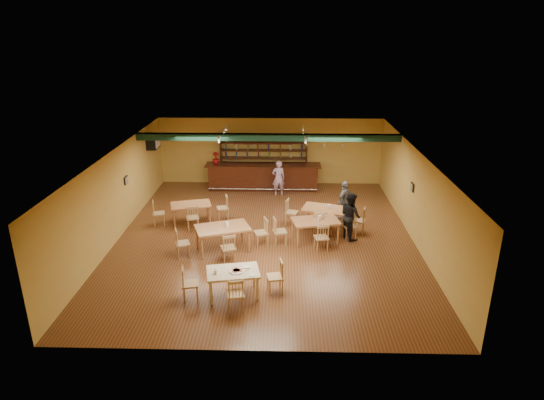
{
  "coord_description": "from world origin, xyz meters",
  "views": [
    {
      "loc": [
        0.62,
        -14.62,
        6.8
      ],
      "look_at": [
        0.21,
        0.6,
        1.15
      ],
      "focal_mm": 30.92,
      "sensor_mm": 36.0,
      "label": 1
    }
  ],
  "objects_px": {
    "dining_table_a": "(191,213)",
    "dining_table_b": "(324,218)",
    "near_table": "(233,283)",
    "dining_table_c": "(223,239)",
    "bar_counter": "(263,177)",
    "patron_right_a": "(350,216)",
    "patron_bar": "(278,178)",
    "dining_table_d": "(315,231)"
  },
  "relations": [
    {
      "from": "dining_table_a",
      "to": "patron_right_a",
      "type": "bearing_deg",
      "value": -27.42
    },
    {
      "from": "dining_table_c",
      "to": "patron_right_a",
      "type": "height_order",
      "value": "patron_right_a"
    },
    {
      "from": "dining_table_c",
      "to": "dining_table_a",
      "type": "bearing_deg",
      "value": 102.34
    },
    {
      "from": "bar_counter",
      "to": "dining_table_b",
      "type": "bearing_deg",
      "value": -61.03
    },
    {
      "from": "dining_table_a",
      "to": "patron_right_a",
      "type": "distance_m",
      "value": 5.8
    },
    {
      "from": "dining_table_c",
      "to": "patron_right_a",
      "type": "bearing_deg",
      "value": -5.13
    },
    {
      "from": "dining_table_c",
      "to": "patron_bar",
      "type": "height_order",
      "value": "patron_bar"
    },
    {
      "from": "dining_table_b",
      "to": "patron_right_a",
      "type": "distance_m",
      "value": 1.21
    },
    {
      "from": "dining_table_a",
      "to": "dining_table_d",
      "type": "relative_size",
      "value": 0.94
    },
    {
      "from": "dining_table_a",
      "to": "dining_table_c",
      "type": "height_order",
      "value": "dining_table_c"
    },
    {
      "from": "dining_table_a",
      "to": "dining_table_d",
      "type": "bearing_deg",
      "value": -33.99
    },
    {
      "from": "dining_table_b",
      "to": "near_table",
      "type": "height_order",
      "value": "dining_table_b"
    },
    {
      "from": "dining_table_d",
      "to": "dining_table_a",
      "type": "bearing_deg",
      "value": 148.77
    },
    {
      "from": "bar_counter",
      "to": "patron_right_a",
      "type": "height_order",
      "value": "patron_right_a"
    },
    {
      "from": "dining_table_b",
      "to": "dining_table_c",
      "type": "distance_m",
      "value": 3.89
    },
    {
      "from": "dining_table_d",
      "to": "near_table",
      "type": "relative_size",
      "value": 1.11
    },
    {
      "from": "dining_table_b",
      "to": "patron_right_a",
      "type": "bearing_deg",
      "value": -28.27
    },
    {
      "from": "patron_bar",
      "to": "patron_right_a",
      "type": "bearing_deg",
      "value": 109.17
    },
    {
      "from": "dining_table_c",
      "to": "near_table",
      "type": "height_order",
      "value": "dining_table_c"
    },
    {
      "from": "bar_counter",
      "to": "dining_table_a",
      "type": "relative_size",
      "value": 3.54
    },
    {
      "from": "dining_table_c",
      "to": "near_table",
      "type": "distance_m",
      "value": 2.73
    },
    {
      "from": "dining_table_d",
      "to": "patron_right_a",
      "type": "relative_size",
      "value": 0.94
    },
    {
      "from": "dining_table_a",
      "to": "near_table",
      "type": "xyz_separation_m",
      "value": [
        2.07,
        -4.98,
        0.01
      ]
    },
    {
      "from": "near_table",
      "to": "bar_counter",
      "type": "bearing_deg",
      "value": 76.45
    },
    {
      "from": "near_table",
      "to": "dining_table_c",
      "type": "bearing_deg",
      "value": 92.07
    },
    {
      "from": "dining_table_a",
      "to": "dining_table_d",
      "type": "distance_m",
      "value": 4.71
    },
    {
      "from": "bar_counter",
      "to": "near_table",
      "type": "distance_m",
      "value": 8.87
    },
    {
      "from": "near_table",
      "to": "patron_right_a",
      "type": "height_order",
      "value": "patron_right_a"
    },
    {
      "from": "dining_table_a",
      "to": "near_table",
      "type": "distance_m",
      "value": 5.39
    },
    {
      "from": "dining_table_c",
      "to": "dining_table_d",
      "type": "distance_m",
      "value": 3.11
    },
    {
      "from": "dining_table_a",
      "to": "dining_table_b",
      "type": "xyz_separation_m",
      "value": [
        4.86,
        -0.42,
        0.03
      ]
    },
    {
      "from": "dining_table_a",
      "to": "patron_bar",
      "type": "relative_size",
      "value": 0.94
    },
    {
      "from": "patron_bar",
      "to": "near_table",
      "type": "bearing_deg",
      "value": 71.15
    },
    {
      "from": "dining_table_a",
      "to": "near_table",
      "type": "bearing_deg",
      "value": -82.69
    },
    {
      "from": "near_table",
      "to": "dining_table_a",
      "type": "bearing_deg",
      "value": 101.69
    },
    {
      "from": "dining_table_a",
      "to": "patron_bar",
      "type": "xyz_separation_m",
      "value": [
        3.17,
        3.05,
        0.41
      ]
    },
    {
      "from": "bar_counter",
      "to": "dining_table_a",
      "type": "height_order",
      "value": "bar_counter"
    },
    {
      "from": "dining_table_b",
      "to": "patron_bar",
      "type": "distance_m",
      "value": 3.88
    },
    {
      "from": "patron_right_a",
      "to": "dining_table_c",
      "type": "bearing_deg",
      "value": 77.84
    },
    {
      "from": "dining_table_d",
      "to": "dining_table_c",
      "type": "bearing_deg",
      "value": -177.47
    },
    {
      "from": "dining_table_b",
      "to": "dining_table_d",
      "type": "height_order",
      "value": "dining_table_b"
    },
    {
      "from": "patron_right_a",
      "to": "dining_table_b",
      "type": "bearing_deg",
      "value": 18.12
    }
  ]
}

